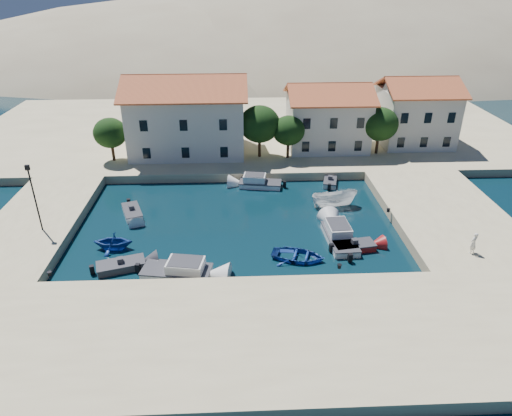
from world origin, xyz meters
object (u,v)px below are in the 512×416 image
(boat_east, at_px, (334,206))
(pedestrian, at_px, (474,243))
(cabin_cruiser_south, at_px, (177,270))
(building_mid, at_px, (328,115))
(rowboat_south, at_px, (298,259))
(lamppost, at_px, (33,192))
(building_right, at_px, (416,110))
(cabin_cruiser_east, at_px, (340,237))
(building_left, at_px, (187,113))

(boat_east, distance_m, pedestrian, 14.34)
(cabin_cruiser_south, height_order, pedestrian, pedestrian)
(building_mid, distance_m, boat_east, 16.65)
(rowboat_south, distance_m, boat_east, 10.79)
(lamppost, height_order, boat_east, lamppost)
(building_right, height_order, cabin_cruiser_south, building_right)
(building_mid, relative_size, rowboat_south, 2.34)
(lamppost, bearing_deg, cabin_cruiser_south, -26.02)
(building_right, xyz_separation_m, pedestrian, (-4.65, -27.49, -3.53))
(building_right, relative_size, cabin_cruiser_south, 1.63)
(building_mid, xyz_separation_m, rowboat_south, (-6.84, -25.29, -5.22))
(pedestrian, bearing_deg, cabin_cruiser_east, -51.96)
(pedestrian, bearing_deg, boat_east, -80.60)
(lamppost, relative_size, cabin_cruiser_south, 1.07)
(building_mid, height_order, building_right, building_right)
(cabin_cruiser_east, distance_m, boat_east, 7.03)
(building_left, height_order, building_mid, building_left)
(building_left, bearing_deg, building_right, 3.81)
(lamppost, relative_size, boat_east, 1.30)
(rowboat_south, bearing_deg, building_right, -19.30)
(cabin_cruiser_east, relative_size, boat_east, 1.20)
(boat_east, bearing_deg, rowboat_south, 146.47)
(rowboat_south, height_order, boat_east, boat_east)
(building_right, distance_m, rowboat_south, 32.80)
(rowboat_south, xyz_separation_m, pedestrian, (14.19, -1.20, 1.94))
(building_mid, height_order, boat_east, building_mid)
(cabin_cruiser_south, bearing_deg, boat_east, 47.22)
(building_left, relative_size, boat_east, 3.07)
(building_right, distance_m, cabin_cruiser_south, 40.62)
(cabin_cruiser_south, xyz_separation_m, rowboat_south, (9.98, 1.90, -0.48))
(building_left, distance_m, building_mid, 18.04)
(building_right, bearing_deg, cabin_cruiser_south, -135.63)
(cabin_cruiser_south, bearing_deg, building_left, 102.20)
(building_left, xyz_separation_m, lamppost, (-11.50, -20.00, -1.18))
(building_left, height_order, cabin_cruiser_east, building_left)
(building_left, distance_m, cabin_cruiser_east, 27.05)
(boat_east, bearing_deg, building_mid, -13.17)
(rowboat_south, bearing_deg, pedestrian, -78.52)
(building_left, relative_size, cabin_cruiser_east, 2.55)
(building_mid, distance_m, cabin_cruiser_south, 32.32)
(lamppost, relative_size, rowboat_south, 1.39)
(cabin_cruiser_south, height_order, boat_east, cabin_cruiser_south)
(building_right, distance_m, cabin_cruiser_east, 28.32)
(lamppost, height_order, cabin_cruiser_south, lamppost)
(building_right, bearing_deg, building_mid, -175.24)
(building_mid, relative_size, building_right, 1.11)
(cabin_cruiser_south, bearing_deg, rowboat_south, 20.42)
(building_mid, xyz_separation_m, boat_east, (-1.90, -15.70, -5.22))
(boat_east, bearing_deg, building_right, -46.05)
(pedestrian, bearing_deg, building_right, -130.80)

